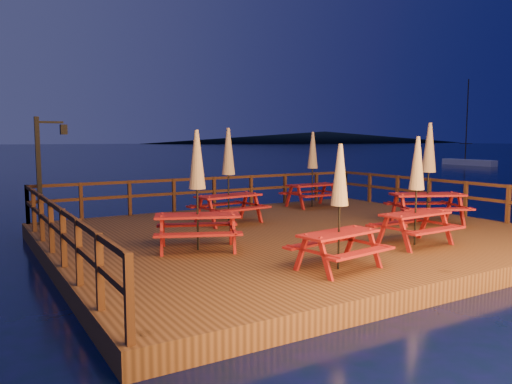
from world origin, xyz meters
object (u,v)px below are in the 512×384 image
picnic_table_0 (416,189)px  picnic_table_1 (197,188)px  lamp_post (44,160)px  picnic_table_2 (428,172)px  sailboat (469,162)px

picnic_table_0 → picnic_table_1: (-4.42, 2.05, 0.07)m
lamp_post → picnic_table_2: 10.75m
sailboat → picnic_table_1: size_ratio=3.51×
lamp_post → picnic_table_2: size_ratio=1.06×
picnic_table_1 → picnic_table_2: size_ratio=0.91×
lamp_post → sailboat: bearing=22.7°
sailboat → lamp_post: bearing=-153.9°
sailboat → picnic_table_1: sailboat is taller
sailboat → picnic_table_2: size_ratio=3.20×
picnic_table_1 → sailboat: bearing=52.5°
lamp_post → picnic_table_1: 5.73m
sailboat → picnic_table_0: (-36.99, -25.57, 1.37)m
lamp_post → sailboat: 47.41m
picnic_table_0 → sailboat: bearing=32.0°
picnic_table_0 → picnic_table_1: picnic_table_1 is taller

